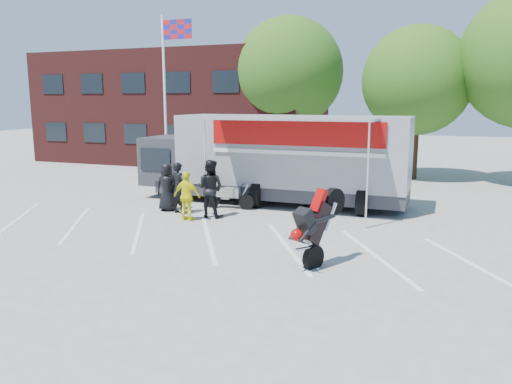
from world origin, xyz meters
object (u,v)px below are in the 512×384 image
Objects in this scene: transporter_truck at (279,203)px; spectator_hivis at (187,196)px; tree_left at (289,72)px; spectator_leather_b at (179,188)px; tree_mid at (417,81)px; parked_motorcycle at (229,208)px; spectator_leather_c at (210,189)px; spectator_leather_a at (167,187)px; flagpole at (169,78)px; stunt_bike_rider at (330,262)px.

transporter_truck is 6.43× the size of spectator_hivis.
tree_left is 4.70× the size of spectator_leather_b.
tree_mid is 0.72× the size of transporter_truck.
spectator_leather_b reaches higher than parked_motorcycle.
tree_mid is 3.86× the size of spectator_leather_c.
tree_mid is at bearing -133.03° from spectator_leather_a.
tree_mid is at bearing -8.13° from tree_left.
spectator_leather_b is at bearing -132.58° from transporter_truck.
tree_left reaches higher than transporter_truck.
flagpole reaches higher than spectator_leather_c.
transporter_truck is 5.13× the size of stunt_bike_rider.
tree_mid is 3.68× the size of stunt_bike_rider.
spectator_leather_c is at bearing 161.61° from spectator_leather_a.
spectator_leather_c is at bearing -120.94° from spectator_hivis.
spectator_hivis is (0.56, -13.25, -4.73)m from tree_left.
tree_mid is 4.38× the size of spectator_leather_a.
tree_left is 11.24m from transporter_truck.
stunt_bike_rider is at bearing 169.03° from spectator_leather_b.
spectator_leather_a is at bearing -35.14° from spectator_hivis.
spectator_leather_c is at bearing -115.28° from transporter_truck.
flagpole is at bearing 41.97° from parked_motorcycle.
tree_mid reaches higher than spectator_leather_b.
spectator_leather_b is 1.30m from spectator_leather_c.
spectator_leather_b is (-7.23, -11.40, -4.03)m from tree_mid.
spectator_leather_c reaches higher than spectator_leather_b.
spectator_leather_c is (-1.47, -3.07, 0.99)m from transporter_truck.
spectator_leather_a is 0.67m from spectator_leather_b.
spectator_hivis is (-6.44, -12.25, -4.11)m from tree_mid.
tree_mid is 4.18× the size of spectator_leather_b.
stunt_bike_rider is at bearing -61.57° from transporter_truck.
parked_motorcycle is at bearing -88.08° from spectator_leather_c.
spectator_leather_a is at bearing -61.03° from flagpole.
spectator_leather_a is (3.40, -6.15, -4.18)m from flagpole.
spectator_leather_b is (0.61, -0.25, 0.04)m from spectator_leather_a.
stunt_bike_rider is at bearing -44.05° from flagpole.
spectator_leather_c is 0.91m from spectator_hivis.
flagpole is 7.37m from tree_left.
spectator_leather_c reaches higher than transporter_truck.
spectator_leather_a reaches higher than stunt_bike_rider.
spectator_leather_b reaches higher than transporter_truck.
spectator_leather_b is (-6.23, 3.51, 0.92)m from stunt_bike_rider.
spectator_leather_c is at bearing 172.31° from stunt_bike_rider.
transporter_truck is at bearing -26.84° from flagpole.
parked_motorcycle is 0.94× the size of stunt_bike_rider.
parked_motorcycle is at bearing -84.22° from tree_left.
tree_left is at bearing 54.72° from flagpole.
tree_mid is (11.24, 5.00, -0.11)m from flagpole.
flagpole is 8.61m from spectator_leather_b.
tree_mid reaches higher than spectator_leather_a.
parked_motorcycle is 1.07× the size of spectator_leather_b.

